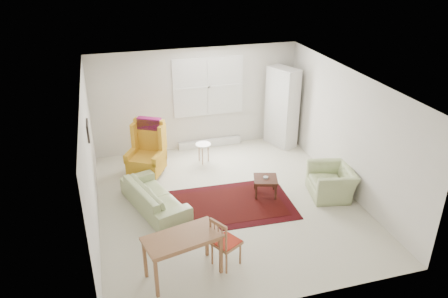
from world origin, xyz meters
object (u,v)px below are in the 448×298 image
object	(u,v)px
armchair	(332,179)
coffee_table	(265,186)
wingback_chair	(145,150)
stool	(203,153)
desk_chair	(226,241)
sofa	(154,192)
cabinet	(282,107)
desk	(183,256)

from	to	relation	value
armchair	coffee_table	world-z (taller)	armchair
wingback_chair	stool	distance (m)	1.43
stool	desk_chair	size ratio (longest dim) A/B	0.53
sofa	armchair	bearing A→B (deg)	-116.38
stool	cabinet	xyz separation A→B (m)	(2.13, 0.45, 0.76)
armchair	wingback_chair	world-z (taller)	wingback_chair
coffee_table	desk_chair	world-z (taller)	desk_chair
sofa	desk_chair	xyz separation A→B (m)	(0.88, -1.95, 0.09)
armchair	cabinet	bearing A→B (deg)	-168.32
cabinet	desk_chair	xyz separation A→B (m)	(-2.61, -4.04, -0.55)
desk	armchair	bearing A→B (deg)	24.29
desk	desk_chair	size ratio (longest dim) A/B	1.29
cabinet	wingback_chair	bearing A→B (deg)	168.68
coffee_table	cabinet	xyz separation A→B (m)	(1.25, 2.21, 0.80)
sofa	cabinet	size ratio (longest dim) A/B	0.89
cabinet	desk	world-z (taller)	cabinet
wingback_chair	cabinet	size ratio (longest dim) A/B	0.63
stool	desk	size ratio (longest dim) A/B	0.41
wingback_chair	coffee_table	world-z (taller)	wingback_chair
armchair	cabinet	size ratio (longest dim) A/B	0.47
sofa	coffee_table	bearing A→B (deg)	-111.35
armchair	desk_chair	world-z (taller)	desk_chair
desk	cabinet	bearing A→B (deg)	51.03
armchair	sofa	bearing A→B (deg)	-87.13
wingback_chair	cabinet	xyz separation A→B (m)	(3.48, 0.73, 0.37)
stool	desk_chair	world-z (taller)	desk_chair
wingback_chair	cabinet	distance (m)	3.57
sofa	wingback_chair	bearing A→B (deg)	-18.75
stool	desk_chair	xyz separation A→B (m)	(-0.48, -3.59, 0.21)
armchair	desk	distance (m)	3.68
coffee_table	desk	xyz separation A→B (m)	(-2.07, -1.89, 0.17)
sofa	stool	world-z (taller)	sofa
desk_chair	sofa	bearing A→B (deg)	-5.62
wingback_chair	coffee_table	xyz separation A→B (m)	(2.23, -1.48, -0.43)
wingback_chair	desk_chair	distance (m)	3.43
stool	sofa	bearing A→B (deg)	-129.71
wingback_chair	coffee_table	bearing A→B (deg)	-4.40
desk_chair	wingback_chair	bearing A→B (deg)	-15.14
sofa	desk_chair	world-z (taller)	desk_chair
coffee_table	cabinet	size ratio (longest dim) A/B	0.24
armchair	wingback_chair	xyz separation A→B (m)	(-3.51, 1.86, 0.26)
sofa	coffee_table	world-z (taller)	sofa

